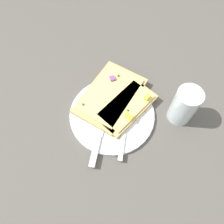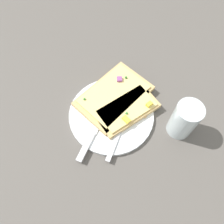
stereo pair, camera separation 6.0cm
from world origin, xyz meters
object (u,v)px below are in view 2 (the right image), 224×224
at_px(pizza_slice_main, 115,95).
at_px(drinking_glass, 185,120).
at_px(pizza_slice_corner, 128,109).
at_px(fork, 124,121).
at_px(knife, 95,131).
at_px(plate, 112,115).

relative_size(pizza_slice_main, drinking_glass, 2.12).
bearing_deg(pizza_slice_main, pizza_slice_corner, -98.26).
distance_m(fork, pizza_slice_main, 0.08).
height_order(pizza_slice_main, pizza_slice_corner, pizza_slice_corner).
bearing_deg(drinking_glass, knife, -177.55).
height_order(fork, drinking_glass, drinking_glass).
distance_m(plate, pizza_slice_corner, 0.05).
relative_size(knife, pizza_slice_corner, 1.06).
height_order(knife, pizza_slice_corner, pizza_slice_corner).
relative_size(knife, pizza_slice_main, 0.85).
height_order(plate, pizza_slice_main, pizza_slice_main).
height_order(fork, pizza_slice_corner, pizza_slice_corner).
bearing_deg(drinking_glass, plate, 167.16).
xyz_separation_m(plate, fork, (0.03, -0.02, 0.01)).
distance_m(knife, pizza_slice_main, 0.12).
xyz_separation_m(plate, pizza_slice_corner, (0.04, 0.01, 0.02)).
relative_size(plate, pizza_slice_corner, 1.22).
bearing_deg(plate, fork, -35.58).
bearing_deg(pizza_slice_corner, pizza_slice_main, -86.38).
distance_m(pizza_slice_main, pizza_slice_corner, 0.06).
bearing_deg(fork, drinking_glass, -75.93).
bearing_deg(pizza_slice_corner, plate, -23.68).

